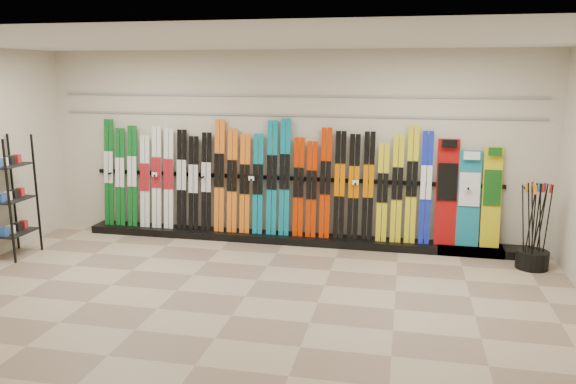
# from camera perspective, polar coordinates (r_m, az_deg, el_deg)

# --- Properties ---
(floor) EXTENTS (8.00, 8.00, 0.00)m
(floor) POSITION_cam_1_polar(r_m,az_deg,el_deg) (6.93, -4.35, -10.54)
(floor) COLOR #86705C
(floor) RESTS_ON ground
(back_wall) EXTENTS (8.00, 0.00, 8.00)m
(back_wall) POSITION_cam_1_polar(r_m,az_deg,el_deg) (8.90, 0.02, 4.61)
(back_wall) COLOR beige
(back_wall) RESTS_ON floor
(ceiling) EXTENTS (8.00, 8.00, 0.00)m
(ceiling) POSITION_cam_1_polar(r_m,az_deg,el_deg) (6.40, -4.80, 15.07)
(ceiling) COLOR silver
(ceiling) RESTS_ON back_wall
(ski_rack_base) EXTENTS (8.00, 0.40, 0.12)m
(ski_rack_base) POSITION_cam_1_polar(r_m,az_deg,el_deg) (8.95, 1.14, -4.79)
(ski_rack_base) COLOR black
(ski_rack_base) RESTS_ON floor
(skis) EXTENTS (5.36, 0.22, 1.84)m
(skis) POSITION_cam_1_polar(r_m,az_deg,el_deg) (8.92, -3.04, 1.01)
(skis) COLOR #0C5B1C
(skis) RESTS_ON ski_rack_base
(snowboards) EXTENTS (0.93, 0.24, 1.58)m
(snowboards) POSITION_cam_1_polar(r_m,az_deg,el_deg) (8.72, 17.76, -0.38)
(snowboards) COLOR #990C0C
(snowboards) RESTS_ON ski_rack_base
(accessory_rack) EXTENTS (0.40, 0.60, 1.77)m
(accessory_rack) POSITION_cam_1_polar(r_m,az_deg,el_deg) (9.07, -26.30, -0.46)
(accessory_rack) COLOR black
(accessory_rack) RESTS_ON floor
(pole_bin) EXTENTS (0.44, 0.44, 0.25)m
(pole_bin) POSITION_cam_1_polar(r_m,az_deg,el_deg) (8.51, 23.54, -6.30)
(pole_bin) COLOR black
(pole_bin) RESTS_ON floor
(ski_poles) EXTENTS (0.41, 0.33, 1.18)m
(ski_poles) POSITION_cam_1_polar(r_m,az_deg,el_deg) (8.36, 23.80, -3.16)
(ski_poles) COLOR black
(ski_poles) RESTS_ON pole_bin
(slatwall_rail_0) EXTENTS (7.60, 0.02, 0.03)m
(slatwall_rail_0) POSITION_cam_1_polar(r_m,az_deg,el_deg) (8.83, -0.01, 7.81)
(slatwall_rail_0) COLOR gray
(slatwall_rail_0) RESTS_ON back_wall
(slatwall_rail_1) EXTENTS (7.60, 0.02, 0.03)m
(slatwall_rail_1) POSITION_cam_1_polar(r_m,az_deg,el_deg) (8.81, -0.01, 9.76)
(slatwall_rail_1) COLOR gray
(slatwall_rail_1) RESTS_ON back_wall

